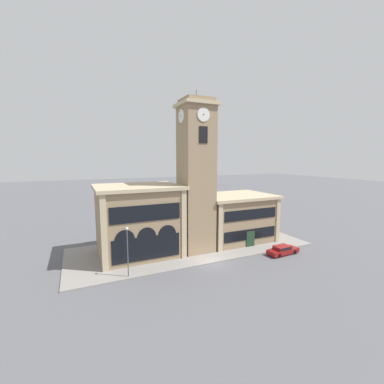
% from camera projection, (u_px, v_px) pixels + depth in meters
% --- Properties ---
extents(ground_plane, '(300.00, 300.00, 0.00)m').
position_uv_depth(ground_plane, '(213.00, 263.00, 33.56)').
color(ground_plane, '#56565B').
extents(sidewalk_kerb, '(35.92, 13.76, 0.15)m').
position_uv_depth(sidewalk_kerb, '(191.00, 247.00, 39.75)').
color(sidewalk_kerb, gray).
rests_on(sidewalk_kerb, ground_plane).
extents(clock_tower, '(5.10, 5.10, 23.05)m').
position_uv_depth(clock_tower, '(196.00, 177.00, 36.87)').
color(clock_tower, '#937A5B').
rests_on(clock_tower, ground_plane).
extents(town_hall_left_wing, '(11.65, 9.39, 9.95)m').
position_uv_depth(town_hall_left_wing, '(139.00, 220.00, 36.27)').
color(town_hall_left_wing, '#937A5B').
rests_on(town_hall_left_wing, ground_plane).
extents(town_hall_right_wing, '(12.16, 9.39, 7.67)m').
position_uv_depth(town_hall_right_wing, '(235.00, 217.00, 43.10)').
color(town_hall_right_wing, '#937A5B').
rests_on(town_hall_right_wing, ground_plane).
extents(parked_car_near, '(4.84, 1.92, 1.28)m').
position_uv_depth(parked_car_near, '(283.00, 250.00, 36.68)').
color(parked_car_near, maroon).
rests_on(parked_car_near, ground_plane).
extents(street_lamp, '(0.36, 0.36, 5.84)m').
position_uv_depth(street_lamp, '(127.00, 244.00, 29.08)').
color(street_lamp, '#4C4C51').
rests_on(street_lamp, sidewalk_kerb).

